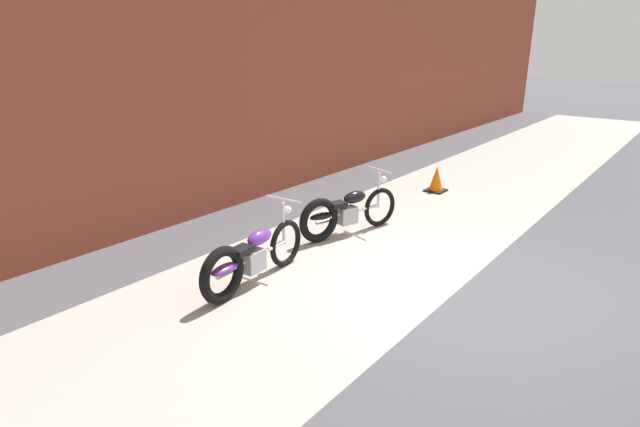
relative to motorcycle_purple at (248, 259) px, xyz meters
name	(u,v)px	position (x,y,z in m)	size (l,w,h in m)	color
ground_plane	(459,290)	(1.63, -2.22, -0.40)	(80.00, 80.00, 0.00)	#47474C
sidewalk_slab	(349,256)	(1.63, -0.47, -0.40)	(36.00, 3.50, 0.01)	#9E998E
brick_building_wall	(189,58)	(1.63, 2.98, 2.40)	(36.00, 0.50, 5.60)	brown
motorcycle_purple	(248,259)	(0.00, 0.00, 0.00)	(2.01, 0.58, 1.03)	black
motorcycle_black	(343,213)	(2.28, 0.13, 0.00)	(1.96, 0.79, 1.03)	black
traffic_cone	(436,180)	(5.63, 0.09, -0.15)	(0.40, 0.40, 0.55)	orange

